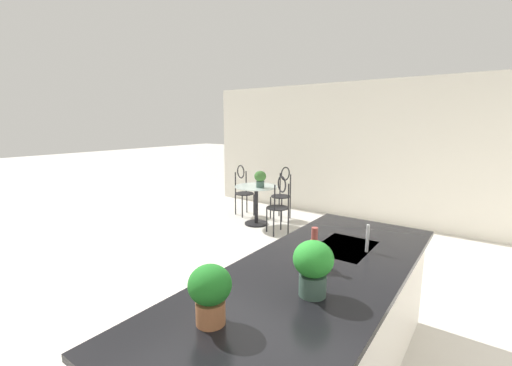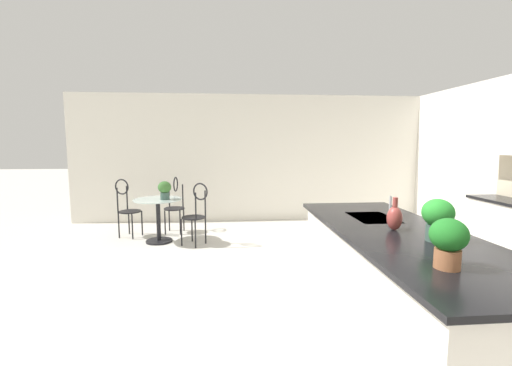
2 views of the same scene
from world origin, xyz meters
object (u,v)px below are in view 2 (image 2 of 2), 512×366
chair_near_window (196,211)px  bistro_table (158,216)px  potted_plant_counter_near (438,217)px  chair_by_island (127,205)px  chair_toward_desk (175,202)px  potted_plant_on_table (165,189)px  potted_plant_counter_far (449,240)px  vase_on_counter (395,218)px

chair_near_window → bistro_table: bearing=-110.1°
potted_plant_counter_near → chair_by_island: bearing=-137.3°
chair_toward_desk → potted_plant_counter_near: 4.76m
potted_plant_on_table → chair_toward_desk: bearing=175.6°
chair_near_window → chair_toward_desk: (-0.88, -0.47, 0.00)m
chair_by_island → potted_plant_counter_far: size_ratio=3.38×
chair_toward_desk → potted_plant_on_table: 0.78m
chair_by_island → chair_near_window: bearing=63.5°
potted_plant_counter_near → chair_near_window: bearing=-145.2°
bistro_table → potted_plant_counter_far: (3.85, 2.49, 0.65)m
vase_on_counter → bistro_table: bearing=-138.4°
potted_plant_on_table → bistro_table: bearing=-112.7°
chair_toward_desk → potted_plant_on_table: potted_plant_on_table is taller
chair_by_island → chair_toward_desk: 0.84m
chair_by_island → potted_plant_on_table: bearing=59.0°
potted_plant_on_table → vase_on_counter: vase_on_counter is taller
chair_near_window → chair_toward_desk: same height
bistro_table → potted_plant_on_table: potted_plant_on_table is taller
potted_plant_counter_far → vase_on_counter: potted_plant_counter_far is taller
vase_on_counter → chair_by_island: bearing=-135.9°
chair_by_island → vase_on_counter: vase_on_counter is taller
chair_by_island → potted_plant_counter_near: 5.06m
bistro_table → potted_plant_counter_near: (3.30, 2.78, 0.66)m
bistro_table → potted_plant_counter_near: 4.37m
bistro_table → potted_plant_on_table: bearing=67.3°
bistro_table → potted_plant_counter_far: size_ratio=2.60×
bistro_table → potted_plant_counter_near: size_ratio=2.42×
potted_plant_counter_far → potted_plant_counter_near: potted_plant_counter_near is taller
potted_plant_on_table → potted_plant_counter_far: bearing=31.9°
bistro_table → chair_near_window: size_ratio=0.77×
bistro_table → chair_by_island: (-0.40, -0.63, 0.13)m
potted_plant_on_table → potted_plant_counter_far: (3.80, 2.37, 0.18)m
potted_plant_counter_near → vase_on_counter: potted_plant_counter_near is taller
chair_by_island → potted_plant_on_table: size_ratio=3.39×
chair_by_island → vase_on_counter: 4.69m
chair_toward_desk → bistro_table: bearing=-15.8°
chair_toward_desk → potted_plant_counter_far: (4.49, 2.31, 0.52)m
potted_plant_on_table → chair_by_island: bearing=-121.0°
bistro_table → chair_by_island: 0.75m
chair_near_window → chair_by_island: same height
chair_by_island → potted_plant_counter_near: (3.70, 3.41, 0.54)m
chair_toward_desk → chair_near_window: bearing=28.2°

